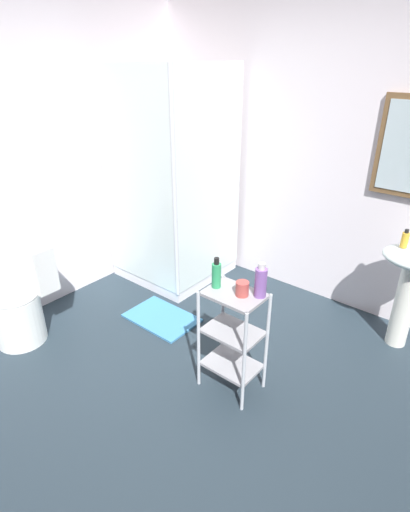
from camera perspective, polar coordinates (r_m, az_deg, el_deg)
ground_plane at (r=2.85m, az=-2.13°, el=-20.13°), size 4.20×4.20×0.02m
wall_back at (r=3.64m, az=17.66°, el=12.41°), size 4.20×0.14×2.50m
wall_left at (r=3.58m, az=-25.79°, el=10.77°), size 0.10×4.20×2.50m
shower_stall at (r=4.01m, az=-4.22°, el=2.88°), size 0.92×0.92×2.00m
toilet at (r=3.50m, az=-24.04°, el=-6.03°), size 0.37×0.49×0.76m
storage_cart at (r=2.69m, az=3.88°, el=-10.70°), size 0.38×0.28×0.74m
hand_soap_bottle at (r=3.24m, az=26.01°, el=2.08°), size 0.05×0.05×0.14m
body_wash_bottle_green at (r=2.54m, az=1.59°, el=-2.59°), size 0.06×0.06×0.20m
conditioner_bottle_purple at (r=2.46m, az=7.75°, el=-3.57°), size 0.07×0.07×0.22m
rinse_cup at (r=2.49m, az=5.19°, el=-4.54°), size 0.08×0.08×0.09m
bath_mat at (r=3.60m, az=-6.01°, el=-8.53°), size 0.60×0.40×0.02m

